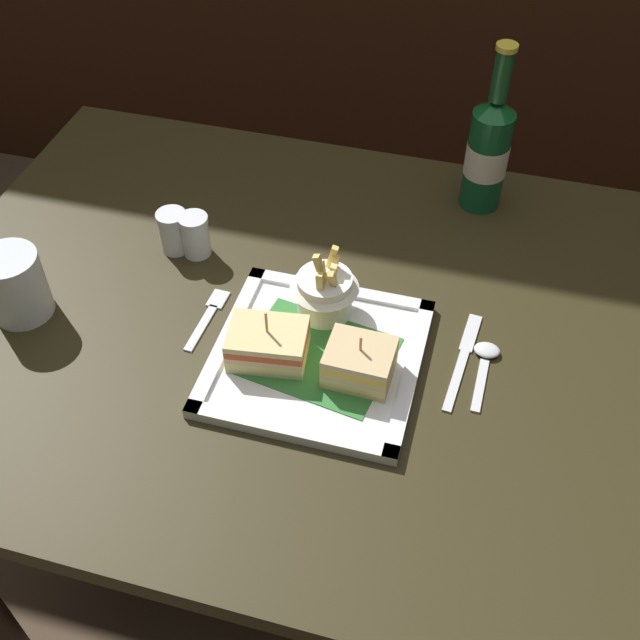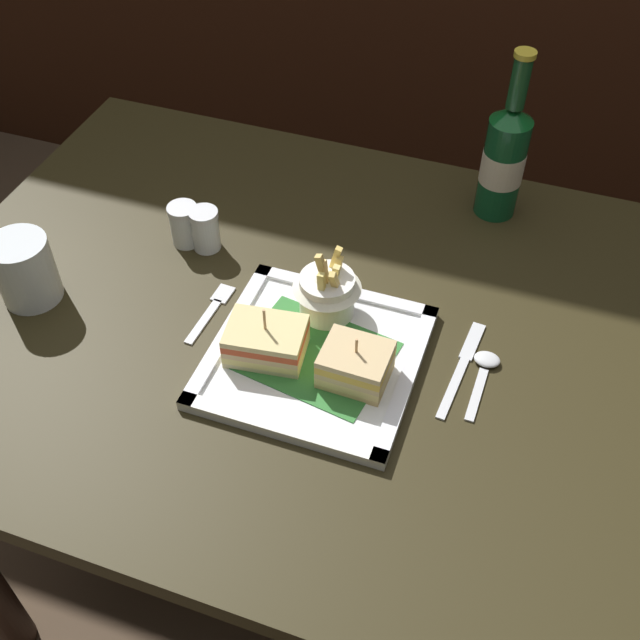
# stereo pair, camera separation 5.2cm
# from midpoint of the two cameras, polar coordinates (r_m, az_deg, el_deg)

# --- Properties ---
(ground_plane) EXTENTS (6.00, 6.00, 0.00)m
(ground_plane) POSITION_cam_midpoint_polar(r_m,az_deg,el_deg) (1.69, 1.16, -17.35)
(ground_plane) COLOR #4C3A2A
(dining_table) EXTENTS (1.18, 0.85, 0.73)m
(dining_table) POSITION_cam_midpoint_polar(r_m,az_deg,el_deg) (1.19, 1.58, -4.76)
(dining_table) COLOR #2C2612
(dining_table) RESTS_ON ground_plane
(square_plate) EXTENTS (0.27, 0.27, 0.02)m
(square_plate) POSITION_cam_midpoint_polar(r_m,az_deg,el_deg) (1.03, 1.08, -2.79)
(square_plate) COLOR white
(square_plate) RESTS_ON dining_table
(sandwich_half_left) EXTENTS (0.11, 0.09, 0.08)m
(sandwich_half_left) POSITION_cam_midpoint_polar(r_m,az_deg,el_deg) (1.01, -2.52, -1.61)
(sandwich_half_left) COLOR #D1C286
(sandwich_half_left) RESTS_ON square_plate
(sandwich_half_right) EXTENTS (0.09, 0.07, 0.07)m
(sandwich_half_right) POSITION_cam_midpoint_polar(r_m,az_deg,el_deg) (0.99, 4.15, -3.34)
(sandwich_half_right) COLOR #D9B56D
(sandwich_half_right) RESTS_ON square_plate
(fries_cup) EXTENTS (0.09, 0.09, 0.11)m
(fries_cup) POSITION_cam_midpoint_polar(r_m,az_deg,el_deg) (1.05, 2.13, 2.26)
(fries_cup) COLOR white
(fries_cup) RESTS_ON square_plate
(beer_bottle) EXTENTS (0.07, 0.07, 0.27)m
(beer_bottle) POSITION_cam_midpoint_polar(r_m,az_deg,el_deg) (1.25, 14.59, 11.45)
(beer_bottle) COLOR #0F4625
(beer_bottle) RESTS_ON dining_table
(water_glass) EXTENTS (0.08, 0.08, 0.10)m
(water_glass) POSITION_cam_midpoint_polar(r_m,az_deg,el_deg) (1.16, -19.61, 3.20)
(water_glass) COLOR silver
(water_glass) RESTS_ON dining_table
(fork) EXTENTS (0.03, 0.13, 0.00)m
(fork) POSITION_cam_midpoint_polar(r_m,az_deg,el_deg) (1.11, -6.58, 0.81)
(fork) COLOR silver
(fork) RESTS_ON dining_table
(knife) EXTENTS (0.03, 0.18, 0.00)m
(knife) POSITION_cam_midpoint_polar(r_m,az_deg,el_deg) (1.05, 11.86, -3.26)
(knife) COLOR silver
(knife) RESTS_ON dining_table
(spoon) EXTENTS (0.04, 0.12, 0.01)m
(spoon) POSITION_cam_midpoint_polar(r_m,az_deg,el_deg) (1.05, 13.44, -3.39)
(spoon) COLOR silver
(spoon) RESTS_ON dining_table
(salt_shaker) EXTENTS (0.05, 0.05, 0.07)m
(salt_shaker) POSITION_cam_midpoint_polar(r_m,az_deg,el_deg) (1.20, -8.70, 6.77)
(salt_shaker) COLOR silver
(salt_shaker) RESTS_ON dining_table
(pepper_shaker) EXTENTS (0.04, 0.04, 0.07)m
(pepper_shaker) POSITION_cam_midpoint_polar(r_m,az_deg,el_deg) (1.19, -7.17, 6.44)
(pepper_shaker) COLOR silver
(pepper_shaker) RESTS_ON dining_table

